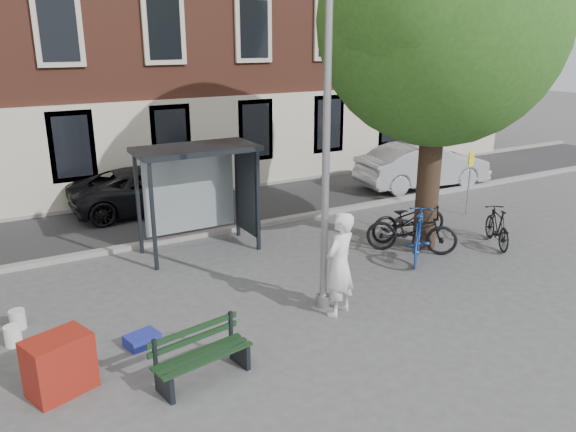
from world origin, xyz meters
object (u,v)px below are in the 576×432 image
(bike_a, at_px, (409,219))
(car_dark, at_px, (151,189))
(red_stand, at_px, (59,365))
(notice_sign, at_px, (470,170))
(bike_b, at_px, (419,235))
(bus_shelter, at_px, (211,173))
(bike_d, at_px, (497,227))
(bench, at_px, (202,357))
(bike_c, at_px, (412,230))
(lamppost, at_px, (326,168))
(painter, at_px, (340,264))
(car_silver, at_px, (423,166))

(bike_a, height_order, car_dark, car_dark)
(red_stand, distance_m, notice_sign, 12.40)
(bike_b, bearing_deg, bus_shelter, 7.56)
(bike_a, relative_size, notice_sign, 1.14)
(bus_shelter, height_order, bike_b, bus_shelter)
(bus_shelter, relative_size, red_stand, 3.17)
(bus_shelter, bearing_deg, bike_d, -28.63)
(bench, relative_size, car_dark, 0.34)
(bench, height_order, bike_c, bike_c)
(bike_a, xyz_separation_m, bike_d, (1.66, -1.43, -0.07))
(lamppost, bearing_deg, car_dark, 97.15)
(car_dark, bearing_deg, bench, 168.24)
(bike_b, bearing_deg, bench, 64.66)
(lamppost, height_order, car_dark, lamppost)
(painter, distance_m, red_stand, 5.03)
(bench, bearing_deg, painter, 2.93)
(lamppost, bearing_deg, bike_c, 21.77)
(lamppost, bearing_deg, bus_shelter, 98.43)
(lamppost, bearing_deg, bike_b, 16.34)
(bike_b, height_order, bike_c, bike_b)
(bench, distance_m, notice_sign, 10.81)
(bike_b, height_order, notice_sign, notice_sign)
(bench, distance_m, bike_d, 8.83)
(bench, bearing_deg, lamppost, 10.42)
(bike_d, bearing_deg, car_silver, -83.89)
(lamppost, xyz_separation_m, bike_a, (4.01, 2.11, -2.22))
(painter, bearing_deg, bike_d, 166.83)
(bike_a, relative_size, bike_c, 0.99)
(painter, distance_m, bike_b, 3.53)
(bench, xyz_separation_m, car_dark, (1.96, 9.16, 0.29))
(bike_a, bearing_deg, bus_shelter, 74.77)
(bench, relative_size, car_silver, 0.35)
(lamppost, height_order, car_silver, lamppost)
(lamppost, height_order, painter, lamppost)
(bike_b, height_order, bike_d, bike_b)
(bus_shelter, distance_m, notice_sign, 7.72)
(bike_d, height_order, car_silver, car_silver)
(bike_d, xyz_separation_m, car_dark, (-6.68, 7.35, 0.17))
(bike_a, xyz_separation_m, red_stand, (-8.92, -2.51, -0.12))
(lamppost, height_order, notice_sign, lamppost)
(painter, distance_m, bench, 3.21)
(bench, height_order, car_dark, car_dark)
(bike_b, distance_m, red_stand, 8.34)
(bus_shelter, bearing_deg, car_silver, 12.34)
(bus_shelter, xyz_separation_m, notice_sign, (7.61, -1.18, -0.55))
(painter, distance_m, bike_d, 5.71)
(bench, bearing_deg, bike_c, 10.90)
(bike_c, bearing_deg, car_silver, -1.86)
(bench, bearing_deg, bike_a, 14.47)
(car_silver, bearing_deg, bike_d, 163.19)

